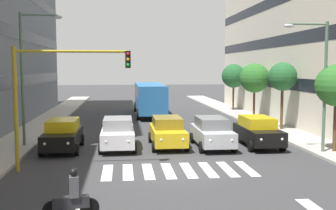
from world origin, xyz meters
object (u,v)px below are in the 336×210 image
object	(u,v)px
bus_behind_traffic	(150,96)
street_lamp_right	(28,66)
traffic_light_gantry	(50,87)
car_3	(118,133)
car_0	(258,131)
street_tree_1	(283,77)
street_tree_2	(255,78)
street_lamp_left	(319,73)
street_tree_3	(234,76)
car_2	(167,132)
motorcycle_with_rider	(72,198)
car_1	(212,132)
car_4	(63,135)

from	to	relation	value
bus_behind_traffic	street_lamp_right	distance (m)	17.27
traffic_light_gantry	street_lamp_right	world-z (taller)	street_lamp_right
car_3	traffic_light_gantry	bearing A→B (deg)	58.87
traffic_light_gantry	street_lamp_right	size ratio (longest dim) A/B	0.73
car_0	street_tree_1	distance (m)	7.11
street_tree_2	street_lamp_right	bearing A→B (deg)	31.34
street_lamp_left	street_lamp_right	bearing A→B (deg)	-13.01
car_0	bus_behind_traffic	size ratio (longest dim) A/B	0.42
car_0	street_tree_3	size ratio (longest dim) A/B	0.92
car_2	car_3	bearing A→B (deg)	3.82
street_lamp_left	motorcycle_with_rider	bearing A→B (deg)	33.95
car_0	street_tree_3	xyz separation A→B (m)	(-3.70, -18.64, 2.82)
traffic_light_gantry	car_3	bearing A→B (deg)	-121.13
car_1	street_lamp_right	distance (m)	11.11
street_tree_3	street_tree_1	bearing A→B (deg)	89.54
car_3	street_tree_3	distance (m)	22.02
street_lamp_left	street_tree_3	size ratio (longest dim) A/B	1.42
street_tree_3	car_1	bearing A→B (deg)	70.97
car_0	street_tree_1	size ratio (longest dim) A/B	0.92
street_tree_2	street_lamp_left	bearing A→B (deg)	85.27
car_1	street_tree_3	world-z (taller)	street_tree_3
bus_behind_traffic	traffic_light_gantry	world-z (taller)	traffic_light_gantry
street_tree_2	street_tree_1	bearing A→B (deg)	91.25
motorcycle_with_rider	car_2	bearing A→B (deg)	-110.77
bus_behind_traffic	street_tree_1	xyz separation A→B (m)	(-8.85, 10.85, 2.05)
car_2	street_tree_1	world-z (taller)	street_tree_1
car_1	car_3	world-z (taller)	same
car_0	car_2	bearing A→B (deg)	-5.17
car_0	car_3	bearing A→B (deg)	-2.01
street_lamp_right	street_tree_1	world-z (taller)	street_lamp_right
traffic_light_gantry	street_lamp_right	xyz separation A→B (m)	(2.16, -5.50, 0.91)
car_2	street_tree_3	world-z (taller)	street_tree_3
car_2	traffic_light_gantry	xyz separation A→B (m)	(5.71, 4.90, 2.87)
car_3	car_4	size ratio (longest dim) A/B	1.00
car_1	street_tree_1	bearing A→B (deg)	-139.76
bus_behind_traffic	street_tree_1	size ratio (longest dim) A/B	2.18
car_0	car_1	world-z (taller)	same
car_4	street_tree_3	distance (m)	23.95
car_0	street_tree_2	bearing A→B (deg)	-107.26
car_1	street_tree_3	size ratio (longest dim) A/B	0.92
car_0	motorcycle_with_rider	world-z (taller)	car_0
car_0	car_2	xyz separation A→B (m)	(5.26, -0.48, 0.00)
bus_behind_traffic	street_tree_3	distance (m)	9.47
car_3	street_lamp_right	size ratio (longest dim) A/B	0.59
bus_behind_traffic	motorcycle_with_rider	distance (m)	26.93
bus_behind_traffic	traffic_light_gantry	distance (m)	21.48
car_2	car_4	size ratio (longest dim) A/B	1.00
car_1	car_2	bearing A→B (deg)	-11.11
car_4	street_tree_3	world-z (taller)	street_tree_3
car_0	bus_behind_traffic	world-z (taller)	bus_behind_traffic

